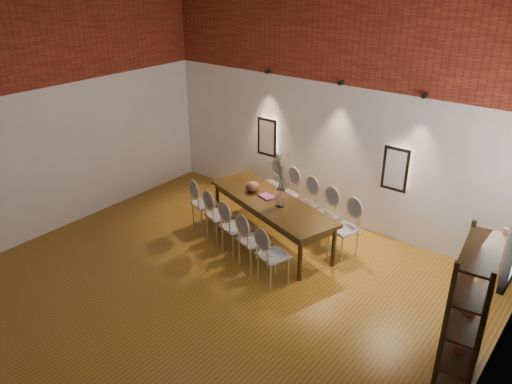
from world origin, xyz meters
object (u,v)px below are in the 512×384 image
Objects in this scene: chair_far_a at (269,185)px; chair_far_c at (303,205)px; dining_table at (271,220)px; vase at (280,198)px; chair_far_e at (344,229)px; shelving_rack at (468,317)px; chair_far_d at (322,216)px; book at (267,197)px; chair_near_d at (254,240)px; chair_near_e at (273,255)px; chair_near_c at (236,227)px; bowl at (252,186)px; chair_near_b at (220,214)px; chair_near_a at (205,203)px; chair_far_b at (285,195)px.

chair_far_a and chair_far_c have the same top height.
chair_far_a is 1.00× the size of chair_far_c.
chair_far_c reaches higher than dining_table.
chair_far_a is 3.13× the size of vase.
shelving_rack is (2.35, -1.59, 0.43)m from chair_far_e.
vase is 0.17× the size of shelving_rack.
chair_far_d reaches higher than book.
vase is 3.50m from shelving_rack.
chair_near_e is (0.49, -0.16, 0.00)m from chair_near_d.
chair_near_c is at bearing -96.92° from book.
bowl is (-0.75, 0.91, 0.37)m from chair_near_d.
chair_near_b is 1.00× the size of chair_far_e.
book is at bearing 148.90° from chair_near_e.
chair_near_e and chair_far_e have the same top height.
vase is at bearing 109.77° from chair_far_c.
chair_near_b is 2.08m from chair_far_e.
chair_near_a is at bearing 33.96° from chair_far_e.
chair_near_a is at bearing 53.41° from chair_far_c.
bowl is at bearing 36.87° from chair_far_d.
book is at bearing 119.15° from chair_far_b.
chair_near_a is at bearing 41.93° from chair_far_d.
chair_near_b is 3.62× the size of book.
chair_near_d reaches higher than book.
shelving_rack is (4.32, -2.21, 0.43)m from chair_far_a.
chair_near_a and chair_near_e have the same top height.
dining_table is at bearing 153.25° from shelving_rack.
chair_far_a and chair_far_b have the same top height.
chair_far_c is at bearing 126.59° from chair_near_e.
bowl is at bearing 26.27° from chair_far_e.
chair_far_d is at bearing 53.41° from chair_near_b.
dining_table is at bearing 90.00° from chair_far_c.
chair_near_d and chair_near_e have the same top height.
chair_far_c is at bearing 92.17° from vase.
chair_far_c is 1.03m from chair_far_e.
chair_far_d reaches higher than bowl.
chair_near_e is at bearing -0.00° from chair_near_c.
chair_far_e is at bearing 90.00° from chair_near_e.
chair_near_b is 3.92× the size of bowl.
chair_far_e is (0.42, 1.32, 0.00)m from chair_near_e.
chair_near_c is at bearing 69.64° from chair_far_d.
chair_far_b is at bearing -0.00° from chair_far_d.
chair_far_a reaches higher than bowl.
chair_far_b is 0.52× the size of shelving_rack.
chair_far_e is (0.98, -0.31, 0.00)m from chair_far_c.
chair_near_a and chair_far_e have the same top height.
chair_far_c is 0.85m from vase.
chair_near_a is at bearing 161.88° from shelving_rack.
chair_near_d is 0.52m from chair_near_e.
chair_far_c is (-0.07, 1.48, 0.00)m from chair_near_d.
chair_near_b is 4.33m from shelving_rack.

